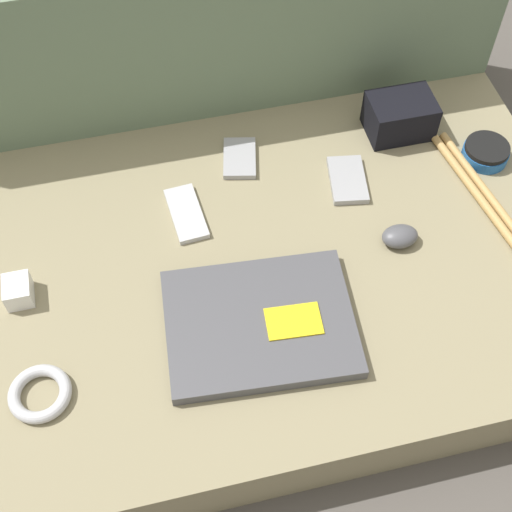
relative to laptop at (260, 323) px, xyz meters
name	(u,v)px	position (x,y,z in m)	size (l,w,h in m)	color
ground_plane	(256,297)	(0.02, 0.13, -0.13)	(8.00, 8.00, 0.00)	#4C4742
couch_seat	(256,281)	(0.02, 0.13, -0.07)	(1.19, 0.74, 0.12)	#847A5B
couch_backrest	(202,44)	(0.02, 0.60, 0.09)	(1.19, 0.20, 0.44)	#60755B
laptop	(260,323)	(0.00, 0.00, 0.00)	(0.32, 0.26, 0.03)	#47474C
computer_mouse	(400,236)	(0.28, 0.11, 0.00)	(0.07, 0.05, 0.03)	#4C4C51
speaker_puck	(486,152)	(0.51, 0.27, 0.00)	(0.09, 0.09, 0.03)	#1E569E
phone_silver	(348,180)	(0.23, 0.27, -0.01)	(0.08, 0.12, 0.01)	#99999E
phone_black	(186,214)	(-0.08, 0.26, -0.01)	(0.07, 0.13, 0.01)	#B7B7BC
phone_small	(240,158)	(0.05, 0.37, -0.01)	(0.08, 0.11, 0.01)	#99999E
camera_pouch	(400,116)	(0.37, 0.38, 0.03)	(0.13, 0.09, 0.08)	black
charger_brick	(18,291)	(-0.38, 0.15, 0.01)	(0.04, 0.05, 0.04)	silver
cable_coil	(40,394)	(-0.36, -0.04, 0.00)	(0.10, 0.10, 0.02)	#B2B2B7
drumstick_pair	(490,205)	(0.47, 0.15, 0.00)	(0.09, 0.38, 0.02)	tan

